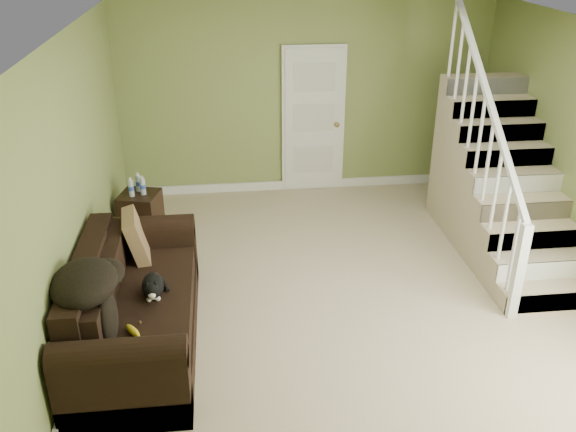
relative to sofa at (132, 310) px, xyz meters
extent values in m
cube|color=tan|center=(2.02, 0.62, -0.34)|extent=(5.00, 5.50, 0.01)
cube|color=white|center=(2.02, 0.62, 2.26)|extent=(5.00, 5.50, 0.01)
cube|color=olive|center=(2.02, 3.37, 0.96)|extent=(5.00, 0.04, 2.60)
cube|color=olive|center=(2.02, -2.13, 0.96)|extent=(5.00, 0.04, 2.60)
cube|color=olive|center=(-0.48, 0.62, 0.96)|extent=(0.04, 5.50, 2.60)
cube|color=white|center=(2.02, 3.34, -0.28)|extent=(5.00, 0.04, 0.12)
cube|color=white|center=(-0.45, 0.62, -0.28)|extent=(0.04, 5.50, 0.12)
cube|color=white|center=(4.49, 0.62, -0.28)|extent=(0.04, 5.50, 0.12)
cube|color=white|center=(2.12, 3.34, 0.67)|extent=(0.86, 0.05, 2.02)
cube|color=white|center=(2.12, 3.32, 0.66)|extent=(0.78, 0.04, 1.96)
sphere|color=olive|center=(2.44, 3.27, 0.61)|extent=(0.07, 0.07, 0.07)
cube|color=tan|center=(4.02, 0.16, -0.24)|extent=(1.00, 0.27, 0.20)
cylinder|color=white|center=(3.57, 0.16, 0.31)|extent=(0.04, 0.04, 0.90)
cube|color=tan|center=(4.02, 0.43, -0.14)|extent=(1.00, 0.27, 0.40)
cylinder|color=white|center=(3.57, 0.43, 0.51)|extent=(0.04, 0.04, 0.90)
cube|color=tan|center=(4.02, 0.70, -0.04)|extent=(1.00, 0.27, 0.60)
cylinder|color=white|center=(3.57, 0.70, 0.71)|extent=(0.04, 0.04, 0.90)
cube|color=tan|center=(4.02, 0.97, 0.06)|extent=(1.00, 0.27, 0.80)
cylinder|color=white|center=(3.57, 0.97, 0.91)|extent=(0.04, 0.04, 0.90)
cube|color=tan|center=(4.02, 1.24, 0.16)|extent=(1.00, 0.27, 1.00)
cylinder|color=white|center=(3.57, 1.24, 1.11)|extent=(0.04, 0.04, 0.90)
cube|color=tan|center=(4.02, 1.51, 0.26)|extent=(1.00, 0.27, 1.20)
cylinder|color=white|center=(3.57, 1.51, 1.31)|extent=(0.04, 0.04, 0.90)
cube|color=tan|center=(4.02, 1.78, 0.36)|extent=(1.00, 0.27, 1.40)
cylinder|color=white|center=(3.57, 1.78, 1.51)|extent=(0.04, 0.04, 0.90)
cube|color=tan|center=(4.02, 2.05, 0.46)|extent=(1.00, 0.27, 1.60)
cylinder|color=white|center=(3.57, 2.05, 1.71)|extent=(0.04, 0.04, 0.90)
cube|color=tan|center=(4.02, 2.32, 0.56)|extent=(1.00, 0.27, 1.80)
cylinder|color=white|center=(3.57, 2.32, 1.91)|extent=(0.04, 0.04, 0.90)
cube|color=white|center=(3.57, 0.00, 0.16)|extent=(0.09, 0.09, 1.00)
cube|color=white|center=(3.57, 1.24, 1.56)|extent=(0.06, 2.46, 1.84)
cube|color=black|center=(0.05, 0.00, -0.21)|extent=(0.99, 2.28, 0.26)
cube|color=black|center=(0.15, 0.00, 0.03)|extent=(0.75, 1.72, 0.23)
cube|color=black|center=(0.05, -1.01, -0.02)|extent=(0.99, 0.26, 0.64)
cube|color=black|center=(0.05, 1.01, -0.02)|extent=(0.99, 0.26, 0.64)
cylinder|color=black|center=(0.05, -1.01, 0.30)|extent=(0.99, 0.26, 0.26)
cylinder|color=black|center=(0.05, 1.01, 0.30)|extent=(0.99, 0.26, 0.26)
cube|color=black|center=(-0.34, 0.00, 0.23)|extent=(0.21, 1.76, 0.65)
cube|color=black|center=(-0.18, 0.00, 0.31)|extent=(0.15, 1.70, 0.36)
cube|color=black|center=(-0.15, 2.17, -0.08)|extent=(0.53, 0.53, 0.53)
cylinder|color=silver|center=(-0.22, 2.12, 0.29)|extent=(0.06, 0.06, 0.20)
cylinder|color=blue|center=(-0.22, 2.12, 0.29)|extent=(0.07, 0.07, 0.05)
cylinder|color=white|center=(-0.22, 2.12, 0.40)|extent=(0.03, 0.03, 0.03)
cylinder|color=silver|center=(-0.09, 2.15, 0.29)|extent=(0.06, 0.06, 0.20)
cylinder|color=blue|center=(-0.09, 2.15, 0.29)|extent=(0.07, 0.07, 0.05)
cylinder|color=white|center=(-0.09, 2.15, 0.40)|extent=(0.03, 0.03, 0.03)
cylinder|color=silver|center=(-0.15, 2.26, 0.29)|extent=(0.06, 0.06, 0.20)
cylinder|color=blue|center=(-0.15, 2.26, 0.29)|extent=(0.07, 0.07, 0.05)
cylinder|color=white|center=(-0.15, 2.26, 0.40)|extent=(0.03, 0.03, 0.03)
ellipsoid|color=black|center=(0.20, 0.02, 0.23)|extent=(0.21, 0.35, 0.18)
ellipsoid|color=white|center=(0.20, -0.06, 0.20)|extent=(0.12, 0.15, 0.09)
sphere|color=black|center=(0.20, -0.16, 0.30)|extent=(0.13, 0.13, 0.12)
ellipsoid|color=white|center=(0.20, -0.21, 0.28)|extent=(0.07, 0.06, 0.06)
cone|color=black|center=(0.17, -0.15, 0.36)|extent=(0.05, 0.05, 0.05)
cone|color=black|center=(0.23, -0.15, 0.36)|extent=(0.05, 0.05, 0.05)
cylinder|color=black|center=(0.29, 0.15, 0.17)|extent=(0.12, 0.25, 0.03)
ellipsoid|color=gold|center=(0.08, -0.55, 0.17)|extent=(0.16, 0.20, 0.06)
cube|color=brown|center=(-0.01, 0.74, 0.34)|extent=(0.30, 0.52, 0.51)
ellipsoid|color=black|center=(-0.25, -0.45, 0.59)|extent=(0.53, 0.68, 0.27)
camera|label=1|loc=(0.87, -4.63, 3.12)|focal=38.00mm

